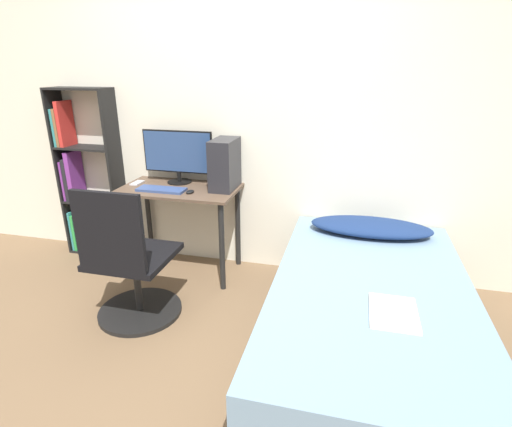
{
  "coord_description": "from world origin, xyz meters",
  "views": [
    {
      "loc": [
        0.96,
        -1.6,
        1.69
      ],
      "look_at": [
        0.35,
        0.85,
        0.75
      ],
      "focal_mm": 28.0,
      "sensor_mm": 36.0,
      "label": 1
    }
  ],
  "objects_px": {
    "office_chair": "(130,271)",
    "bed": "(368,321)",
    "monitor": "(178,154)",
    "keyboard": "(161,190)",
    "pc_tower": "(225,164)",
    "bookshelf": "(82,177)"
  },
  "relations": [
    {
      "from": "office_chair",
      "to": "bed",
      "type": "height_order",
      "value": "office_chair"
    },
    {
      "from": "monitor",
      "to": "keyboard",
      "type": "relative_size",
      "value": 1.57
    },
    {
      "from": "monitor",
      "to": "keyboard",
      "type": "bearing_deg",
      "value": -98.63
    },
    {
      "from": "pc_tower",
      "to": "bookshelf",
      "type": "bearing_deg",
      "value": 177.0
    },
    {
      "from": "bookshelf",
      "to": "bed",
      "type": "relative_size",
      "value": 0.74
    },
    {
      "from": "monitor",
      "to": "office_chair",
      "type": "bearing_deg",
      "value": -89.04
    },
    {
      "from": "bookshelf",
      "to": "monitor",
      "type": "xyz_separation_m",
      "value": [
        0.97,
        -0.0,
        0.26
      ]
    },
    {
      "from": "bed",
      "to": "pc_tower",
      "type": "height_order",
      "value": "pc_tower"
    },
    {
      "from": "monitor",
      "to": "keyboard",
      "type": "height_order",
      "value": "monitor"
    },
    {
      "from": "bed",
      "to": "monitor",
      "type": "height_order",
      "value": "monitor"
    },
    {
      "from": "office_chair",
      "to": "bed",
      "type": "distance_m",
      "value": 1.58
    },
    {
      "from": "bookshelf",
      "to": "bed",
      "type": "bearing_deg",
      "value": -19.49
    },
    {
      "from": "monitor",
      "to": "bed",
      "type": "bearing_deg",
      "value": -29.55
    },
    {
      "from": "bookshelf",
      "to": "pc_tower",
      "type": "distance_m",
      "value": 1.42
    },
    {
      "from": "monitor",
      "to": "bookshelf",
      "type": "bearing_deg",
      "value": 179.85
    },
    {
      "from": "bed",
      "to": "keyboard",
      "type": "bearing_deg",
      "value": 158.52
    },
    {
      "from": "bed",
      "to": "keyboard",
      "type": "relative_size",
      "value": 5.25
    },
    {
      "from": "office_chair",
      "to": "monitor",
      "type": "distance_m",
      "value": 1.09
    },
    {
      "from": "office_chair",
      "to": "pc_tower",
      "type": "relative_size",
      "value": 2.49
    },
    {
      "from": "bed",
      "to": "pc_tower",
      "type": "xyz_separation_m",
      "value": [
        -1.16,
        0.83,
        0.7
      ]
    },
    {
      "from": "pc_tower",
      "to": "monitor",
      "type": "bearing_deg",
      "value": 170.72
    },
    {
      "from": "bed",
      "to": "monitor",
      "type": "relative_size",
      "value": 3.35
    }
  ]
}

